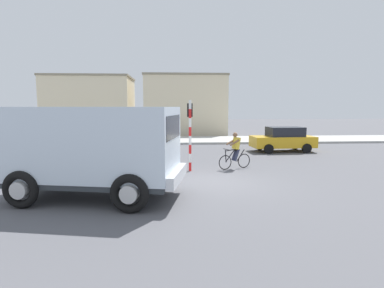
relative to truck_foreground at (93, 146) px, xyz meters
The scene contains 10 objects.
ground_plane 4.77m from the truck_foreground, 22.50° to the left, with size 120.00×120.00×0.00m, color #56565B.
sidewalk_far 16.81m from the truck_foreground, 75.71° to the left, with size 80.00×5.00×0.16m, color #ADADA8.
truck_foreground is the anchor object (origin of this frame).
cyclist 6.97m from the truck_foreground, 38.42° to the left, with size 1.62×0.76×1.72m.
traffic_light_pole 5.19m from the truck_foreground, 50.52° to the left, with size 0.24×0.43×3.20m.
car_red_near 11.45m from the truck_foreground, 99.07° to the left, with size 4.22×2.34×1.60m.
car_white_mid 13.72m from the truck_foreground, 44.90° to the left, with size 4.08×2.02×1.60m.
pedestrian_near_kerb 10.38m from the truck_foreground, 98.44° to the left, with size 0.34×0.22×1.62m.
building_corner_left 24.24m from the truck_foreground, 104.22° to the left, with size 8.55×6.40×6.01m.
building_mid_block 23.10m from the truck_foreground, 80.27° to the left, with size 8.38×5.35×6.13m.
Camera 1 is at (-1.67, -11.53, 2.90)m, focal length 28.88 mm.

